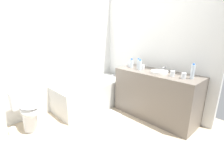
% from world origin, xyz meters
% --- Properties ---
extents(ground_plane, '(3.92, 3.92, 0.00)m').
position_xyz_m(ground_plane, '(0.00, 0.00, 0.00)').
color(ground_plane, '#C1AD8E').
extents(wall_back_tiled, '(3.32, 0.10, 2.50)m').
position_xyz_m(wall_back_tiled, '(0.00, 1.22, 1.25)').
color(wall_back_tiled, silver).
rests_on(wall_back_tiled, ground_plane).
extents(wall_right_mirror, '(0.10, 2.73, 2.50)m').
position_xyz_m(wall_right_mirror, '(1.51, 0.00, 1.25)').
color(wall_right_mirror, silver).
rests_on(wall_right_mirror, ground_plane).
extents(bathtub, '(1.62, 0.74, 1.24)m').
position_xyz_m(bathtub, '(0.57, 0.80, 0.30)').
color(bathtub, silver).
rests_on(bathtub, ground_plane).
extents(toilet, '(0.40, 0.55, 0.67)m').
position_xyz_m(toilet, '(-0.76, 0.80, 0.36)').
color(toilet, white).
rests_on(toilet, ground_plane).
extents(vanity_counter, '(0.60, 1.56, 0.89)m').
position_xyz_m(vanity_counter, '(1.16, -0.41, 0.45)').
color(vanity_counter, '#6B6056').
rests_on(vanity_counter, ground_plane).
extents(sink_basin, '(0.30, 0.30, 0.04)m').
position_xyz_m(sink_basin, '(1.13, -0.47, 0.91)').
color(sink_basin, white).
rests_on(sink_basin, vanity_counter).
extents(sink_faucet, '(0.11, 0.15, 0.09)m').
position_xyz_m(sink_faucet, '(1.31, -0.47, 0.93)').
color(sink_faucet, '#B2B2B7').
rests_on(sink_faucet, vanity_counter).
extents(water_bottle_0, '(0.07, 0.07, 0.20)m').
position_xyz_m(water_bottle_0, '(1.07, -0.08, 0.99)').
color(water_bottle_0, silver).
rests_on(water_bottle_0, vanity_counter).
extents(water_bottle_1, '(0.06, 0.06, 0.21)m').
position_xyz_m(water_bottle_1, '(1.14, 0.01, 0.99)').
color(water_bottle_1, silver).
rests_on(water_bottle_1, vanity_counter).
extents(water_bottle_2, '(0.07, 0.07, 0.19)m').
position_xyz_m(water_bottle_2, '(1.12, 0.17, 0.98)').
color(water_bottle_2, silver).
rests_on(water_bottle_2, vanity_counter).
extents(water_bottle_3, '(0.06, 0.06, 0.24)m').
position_xyz_m(water_bottle_3, '(1.16, -1.02, 1.01)').
color(water_bottle_3, silver).
rests_on(water_bottle_3, vanity_counter).
extents(drinking_glass_0, '(0.07, 0.07, 0.10)m').
position_xyz_m(drinking_glass_0, '(1.16, 0.25, 0.94)').
color(drinking_glass_0, white).
rests_on(drinking_glass_0, vanity_counter).
extents(drinking_glass_1, '(0.06, 0.06, 0.09)m').
position_xyz_m(drinking_glass_1, '(1.15, -0.09, 0.94)').
color(drinking_glass_1, white).
rests_on(drinking_glass_1, vanity_counter).
extents(drinking_glass_2, '(0.07, 0.07, 0.09)m').
position_xyz_m(drinking_glass_2, '(1.08, -0.93, 0.94)').
color(drinking_glass_2, white).
rests_on(drinking_glass_2, vanity_counter).
extents(drinking_glass_3, '(0.07, 0.07, 0.10)m').
position_xyz_m(drinking_glass_3, '(1.08, -0.74, 0.94)').
color(drinking_glass_3, white).
rests_on(drinking_glass_3, vanity_counter).
extents(bath_mat, '(0.70, 0.33, 0.01)m').
position_xyz_m(bath_mat, '(0.38, 0.22, 0.01)').
color(bath_mat, white).
rests_on(bath_mat, ground_plane).
extents(toilet_paper_roll, '(0.11, 0.11, 0.11)m').
position_xyz_m(toilet_paper_roll, '(-1.03, 0.85, 0.05)').
color(toilet_paper_roll, white).
rests_on(toilet_paper_roll, ground_plane).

